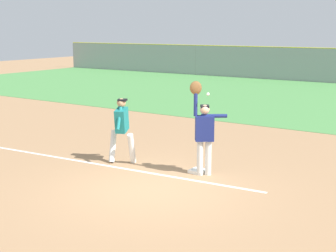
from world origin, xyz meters
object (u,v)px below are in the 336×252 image
(runner, at_px, (122,126))
(baseball, at_px, (208,94))
(fielder, at_px, (204,130))
(first_base, at_px, (198,171))
(parked_car_blue, at_px, (287,66))

(runner, bearing_deg, baseball, -19.17)
(fielder, height_order, runner, fielder)
(first_base, xyz_separation_m, baseball, (0.34, -0.18, 1.95))
(fielder, bearing_deg, first_base, 31.30)
(first_base, xyz_separation_m, parked_car_blue, (-7.30, 26.10, 0.63))
(baseball, height_order, parked_car_blue, baseball)
(fielder, xyz_separation_m, parked_car_blue, (-7.48, 26.18, -0.45))
(first_base, distance_m, baseball, 1.99)
(first_base, height_order, parked_car_blue, parked_car_blue)
(runner, xyz_separation_m, baseball, (2.44, 0.16, 1.00))
(baseball, relative_size, parked_car_blue, 0.02)
(fielder, relative_size, runner, 1.33)
(first_base, bearing_deg, fielder, -24.52)
(runner, height_order, parked_car_blue, runner)
(baseball, bearing_deg, runner, -176.23)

